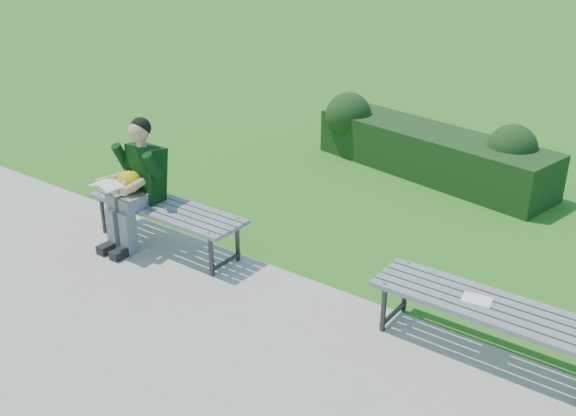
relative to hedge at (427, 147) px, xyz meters
The scene contains 7 objects.
ground 3.30m from the hedge, 88.10° to the right, with size 80.00×80.00×0.00m.
walkway 5.04m from the hedge, 88.76° to the right, with size 30.00×3.50×0.02m.
hedge is the anchor object (origin of this frame).
bench_left 3.78m from the hedge, 108.50° to the right, with size 1.80×0.50×0.46m.
bench_right 4.01m from the hedge, 58.48° to the right, with size 1.80×0.50×0.46m.
seated_boy 3.99m from the hedge, 112.18° to the right, with size 0.56×0.76×1.31m.
paper_sheet 3.96m from the hedge, 59.71° to the right, with size 0.24×0.19×0.01m.
Camera 1 is at (3.19, -4.34, 3.09)m, focal length 40.00 mm.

